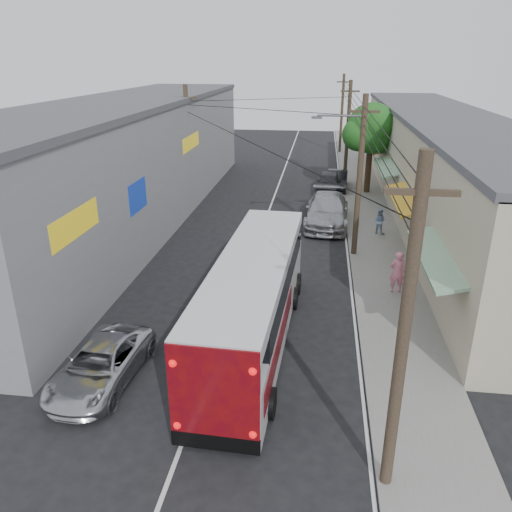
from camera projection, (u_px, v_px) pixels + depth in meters
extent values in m
plane|color=black|center=(194.00, 411.00, 14.47)|extent=(120.00, 120.00, 0.00)
cube|color=slate|center=(368.00, 216.00, 32.08)|extent=(3.00, 80.00, 0.12)
cube|color=#BFB698|center=(441.00, 166.00, 32.28)|extent=(6.00, 40.00, 6.00)
cube|color=#4C4C51|center=(447.00, 116.00, 31.13)|extent=(6.20, 40.00, 0.30)
cube|color=#17692F|center=(439.00, 255.00, 17.99)|extent=(1.39, 6.00, 0.46)
cube|color=orange|center=(406.00, 198.00, 25.35)|extent=(1.39, 6.00, 0.46)
cube|color=#17692F|center=(388.00, 166.00, 32.72)|extent=(1.39, 6.00, 0.46)
cube|color=orange|center=(377.00, 146.00, 40.08)|extent=(1.39, 6.00, 0.46)
cube|color=#17692F|center=(369.00, 132.00, 47.45)|extent=(1.39, 6.00, 0.46)
cube|color=gray|center=(128.00, 162.00, 30.77)|extent=(7.00, 36.00, 7.00)
cube|color=#4C4C51|center=(123.00, 102.00, 29.43)|extent=(7.20, 36.00, 0.30)
cube|color=yellow|center=(74.00, 224.00, 17.20)|extent=(0.12, 3.50, 1.00)
cube|color=#1433A5|center=(137.00, 196.00, 22.95)|extent=(0.12, 2.20, 1.40)
cube|color=yellow|center=(190.00, 142.00, 31.82)|extent=(0.12, 4.00, 0.90)
cylinder|color=#473828|center=(403.00, 340.00, 10.51)|extent=(0.28, 0.28, 8.00)
cube|color=#473828|center=(422.00, 192.00, 9.33)|extent=(1.40, 0.12, 0.12)
cylinder|color=#473828|center=(359.00, 179.00, 24.32)|extent=(0.28, 0.28, 8.00)
cube|color=#473828|center=(365.00, 112.00, 23.14)|extent=(1.40, 0.12, 0.12)
cylinder|color=#473828|center=(347.00, 135.00, 38.14)|extent=(0.28, 0.28, 8.00)
cube|color=#473828|center=(350.00, 91.00, 36.95)|extent=(1.40, 0.12, 0.12)
cylinder|color=#473828|center=(342.00, 114.00, 51.95)|extent=(0.28, 0.28, 8.00)
cube|color=#473828|center=(344.00, 82.00, 50.76)|extent=(1.40, 0.12, 0.12)
cylinder|color=#473828|center=(188.00, 150.00, 32.02)|extent=(0.28, 0.28, 8.00)
cube|color=#473828|center=(186.00, 98.00, 30.84)|extent=(1.40, 0.12, 0.12)
cylinder|color=#59595E|center=(340.00, 116.00, 23.34)|extent=(2.20, 0.10, 0.10)
cube|color=#59595E|center=(317.00, 117.00, 23.51)|extent=(0.50, 0.18, 0.12)
cylinder|color=#3F2B19|center=(368.00, 167.00, 36.84)|extent=(0.44, 0.44, 4.00)
sphere|color=#155016|center=(372.00, 128.00, 35.80)|extent=(3.60, 3.60, 3.60)
sphere|color=#155016|center=(384.00, 136.00, 36.46)|extent=(2.60, 2.60, 2.60)
sphere|color=#155016|center=(359.00, 134.00, 35.69)|extent=(2.40, 2.40, 2.40)
sphere|color=#155016|center=(379.00, 124.00, 34.69)|extent=(2.20, 2.20, 2.20)
sphere|color=#155016|center=(367.00, 124.00, 36.59)|extent=(2.00, 2.00, 2.00)
cube|color=silver|center=(254.00, 315.00, 17.61)|extent=(2.78, 11.27, 1.77)
cube|color=black|center=(256.00, 276.00, 17.55)|extent=(2.72, 9.41, 0.93)
cube|color=silver|center=(254.00, 264.00, 16.88)|extent=(2.78, 11.27, 0.47)
cube|color=maroon|center=(214.00, 395.00, 12.18)|extent=(2.31, 0.17, 2.70)
cube|color=black|center=(215.00, 442.00, 12.72)|extent=(2.33, 0.19, 0.47)
sphere|color=red|center=(177.00, 425.00, 12.69)|extent=(0.21, 0.21, 0.21)
sphere|color=red|center=(253.00, 434.00, 12.38)|extent=(0.21, 0.21, 0.21)
sphere|color=red|center=(173.00, 363.00, 12.00)|extent=(0.21, 0.21, 0.21)
sphere|color=red|center=(253.00, 371.00, 11.69)|extent=(0.21, 0.21, 0.21)
cylinder|color=black|center=(191.00, 394.00, 14.43)|extent=(0.32, 0.94, 0.93)
cylinder|color=black|center=(270.00, 403.00, 14.07)|extent=(0.32, 0.94, 0.93)
cylinder|color=black|center=(238.00, 294.00, 20.57)|extent=(0.32, 0.94, 0.93)
cylinder|color=black|center=(294.00, 298.00, 20.21)|extent=(0.32, 0.94, 0.93)
cylinder|color=black|center=(244.00, 280.00, 21.85)|extent=(0.32, 0.94, 0.93)
cylinder|color=black|center=(297.00, 284.00, 21.49)|extent=(0.32, 0.94, 0.93)
imported|color=#BBBCC3|center=(101.00, 365.00, 15.54)|extent=(2.36, 4.63, 1.25)
imported|color=#9F9EA6|center=(327.00, 210.00, 30.25)|extent=(2.78, 6.30, 1.80)
imported|color=#28282D|center=(329.00, 182.00, 37.65)|extent=(2.02, 4.52, 1.51)
imported|color=black|center=(337.00, 180.00, 38.51)|extent=(1.77, 4.40, 1.42)
imported|color=pink|center=(397.00, 272.00, 21.23)|extent=(0.71, 0.50, 1.84)
imported|color=#859EC2|center=(379.00, 221.00, 28.42)|extent=(0.85, 0.76, 1.46)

